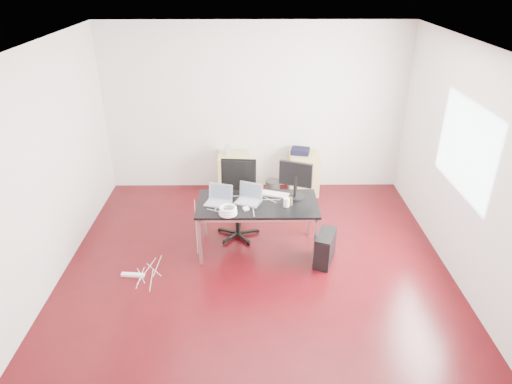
{
  "coord_description": "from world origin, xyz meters",
  "views": [
    {
      "loc": [
        -0.05,
        -4.85,
        3.6
      ],
      "look_at": [
        0.0,
        0.55,
        0.85
      ],
      "focal_mm": 32.0,
      "sensor_mm": 36.0,
      "label": 1
    }
  ],
  "objects_px": {
    "desk": "(257,206)",
    "office_chair": "(238,196)",
    "filing_cabinet_right": "(304,173)",
    "filing_cabinet_left": "(234,174)",
    "pc_tower": "(325,248)"
  },
  "relations": [
    {
      "from": "office_chair",
      "to": "filing_cabinet_left",
      "type": "xyz_separation_m",
      "value": [
        -0.11,
        1.32,
        -0.26
      ]
    },
    {
      "from": "filing_cabinet_left",
      "to": "desk",
      "type": "bearing_deg",
      "value": -77.68
    },
    {
      "from": "desk",
      "to": "filing_cabinet_left",
      "type": "height_order",
      "value": "desk"
    },
    {
      "from": "desk",
      "to": "office_chair",
      "type": "distance_m",
      "value": 0.52
    },
    {
      "from": "office_chair",
      "to": "filing_cabinet_right",
      "type": "relative_size",
      "value": 1.54
    },
    {
      "from": "office_chair",
      "to": "filing_cabinet_left",
      "type": "relative_size",
      "value": 1.54
    },
    {
      "from": "desk",
      "to": "pc_tower",
      "type": "bearing_deg",
      "value": -19.75
    },
    {
      "from": "filing_cabinet_left",
      "to": "pc_tower",
      "type": "distance_m",
      "value": 2.44
    },
    {
      "from": "desk",
      "to": "filing_cabinet_right",
      "type": "height_order",
      "value": "desk"
    },
    {
      "from": "filing_cabinet_right",
      "to": "pc_tower",
      "type": "bearing_deg",
      "value": -87.9
    },
    {
      "from": "office_chair",
      "to": "filing_cabinet_right",
      "type": "bearing_deg",
      "value": 54.56
    },
    {
      "from": "desk",
      "to": "filing_cabinet_left",
      "type": "distance_m",
      "value": 1.83
    },
    {
      "from": "office_chair",
      "to": "pc_tower",
      "type": "xyz_separation_m",
      "value": [
        1.16,
        -0.76,
        -0.39
      ]
    },
    {
      "from": "desk",
      "to": "filing_cabinet_right",
      "type": "xyz_separation_m",
      "value": [
        0.81,
        1.76,
        -0.33
      ]
    },
    {
      "from": "desk",
      "to": "pc_tower",
      "type": "height_order",
      "value": "desk"
    }
  ]
}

